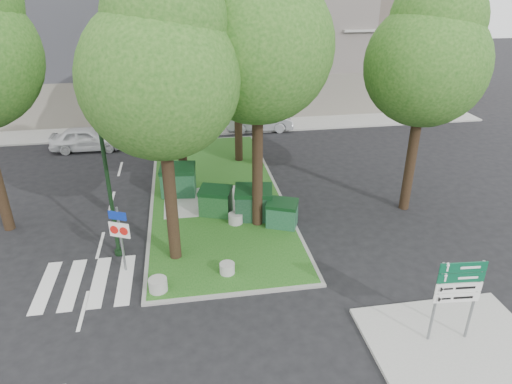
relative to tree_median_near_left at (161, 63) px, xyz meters
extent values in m
plane|color=black|center=(1.41, -2.56, -7.32)|extent=(120.00, 120.00, 0.00)
cube|color=#184D16|center=(1.91, 5.44, -7.26)|extent=(6.00, 16.00, 0.12)
cube|color=gray|center=(1.91, 5.44, -7.27)|extent=(6.30, 16.30, 0.10)
cube|color=#999993|center=(7.91, -6.06, -7.26)|extent=(5.00, 4.00, 0.12)
cube|color=#999993|center=(1.41, 15.94, -7.26)|extent=(42.00, 3.00, 0.12)
cube|color=silver|center=(-2.34, -1.06, -7.31)|extent=(5.00, 3.00, 0.01)
cube|color=tan|center=(1.41, 23.44, 0.68)|extent=(41.00, 12.00, 16.00)
cylinder|color=black|center=(-0.09, -0.06, -4.24)|extent=(0.44, 0.44, 6.16)
sphere|color=#1C4A13|center=(-0.09, -0.06, -0.50)|extent=(5.20, 5.20, 5.20)
sphere|color=#1C4A13|center=(0.21, 0.14, 1.26)|extent=(3.90, 3.90, 3.90)
cylinder|color=black|center=(3.41, 1.94, -3.96)|extent=(0.44, 0.44, 6.72)
sphere|color=#1C4A13|center=(3.41, 1.94, 0.12)|extent=(5.60, 5.60, 5.60)
cylinder|color=black|center=(0.41, 6.44, -4.38)|extent=(0.44, 0.44, 5.88)
sphere|color=#1C4A13|center=(0.41, 6.44, -0.81)|extent=(4.80, 4.80, 4.80)
sphere|color=#1C4A13|center=(0.71, 6.64, 0.87)|extent=(3.60, 3.60, 3.60)
cylinder|color=black|center=(3.61, 9.44, -3.82)|extent=(0.44, 0.44, 7.00)
sphere|color=#1C4A13|center=(3.61, 9.44, 0.43)|extent=(5.80, 5.80, 5.80)
cylinder|color=black|center=(10.41, 2.44, -4.38)|extent=(0.44, 0.44, 5.88)
sphere|color=#1C4A13|center=(10.41, 2.44, -0.81)|extent=(5.00, 5.00, 5.00)
sphere|color=#1C4A13|center=(10.71, 2.64, 0.87)|extent=(3.75, 3.75, 3.75)
cube|color=#113E20|center=(0.13, 5.40, -6.57)|extent=(1.72, 1.27, 1.26)
cube|color=black|center=(0.13, 5.40, -5.84)|extent=(1.78, 1.35, 0.36)
cube|color=#113C16|center=(1.73, 3.11, -6.67)|extent=(1.57, 1.31, 1.05)
cube|color=black|center=(1.73, 3.11, -6.06)|extent=(1.63, 1.38, 0.30)
cube|color=black|center=(3.33, 2.46, -6.59)|extent=(1.72, 1.32, 1.22)
cube|color=black|center=(3.33, 2.46, -5.88)|extent=(1.78, 1.40, 0.35)
cube|color=#154528|center=(4.41, 1.57, -6.71)|extent=(1.46, 1.25, 0.97)
cube|color=black|center=(4.41, 1.57, -6.15)|extent=(1.53, 1.32, 0.28)
cylinder|color=#9C9C97|center=(-0.69, -2.06, -6.97)|extent=(0.63, 0.63, 0.45)
cylinder|color=#9F9F9A|center=(1.73, -1.45, -7.00)|extent=(0.54, 0.54, 0.39)
cylinder|color=gray|center=(2.49, 2.12, -6.98)|extent=(0.61, 0.61, 0.44)
cylinder|color=#C7CD18|center=(4.61, 8.88, -6.86)|extent=(0.38, 0.38, 0.67)
cylinder|color=black|center=(-2.27, 0.62, -4.67)|extent=(0.15, 0.15, 5.30)
cylinder|color=black|center=(-2.27, 0.62, -7.21)|extent=(0.32, 0.32, 0.21)
sphere|color=white|center=(-2.27, 0.62, -1.70)|extent=(0.47, 0.47, 0.47)
cylinder|color=slate|center=(-1.92, -0.50, -6.01)|extent=(0.11, 0.11, 2.61)
cube|color=navy|center=(-1.92, -0.50, -5.02)|extent=(0.63, 0.32, 0.31)
cube|color=white|center=(-1.92, -0.50, -5.59)|extent=(0.73, 0.37, 0.57)
cylinder|color=red|center=(-2.11, -0.50, -5.59)|extent=(0.30, 0.16, 0.31)
cylinder|color=red|center=(-1.74, -0.50, -5.59)|extent=(0.30, 0.16, 0.31)
cylinder|color=slate|center=(7.23, -5.71, -5.85)|extent=(0.09, 0.09, 2.69)
cylinder|color=slate|center=(8.36, -5.80, -5.85)|extent=(0.09, 0.09, 2.69)
cube|color=#09492D|center=(7.79, -5.75, -4.66)|extent=(1.34, 0.15, 0.31)
cube|color=#09492D|center=(7.79, -5.75, -5.01)|extent=(1.34, 0.15, 0.31)
cube|color=white|center=(7.79, -5.75, -5.35)|extent=(1.34, 0.15, 0.31)
cube|color=white|center=(7.79, -5.75, -5.69)|extent=(1.34, 0.15, 0.31)
imported|color=silver|center=(-5.34, 12.94, -6.59)|extent=(4.32, 1.82, 1.46)
imported|color=#ABAEB3|center=(5.77, 14.96, -6.56)|extent=(4.65, 1.84, 1.50)
camera|label=1|loc=(0.52, -14.99, 2.56)|focal=32.00mm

